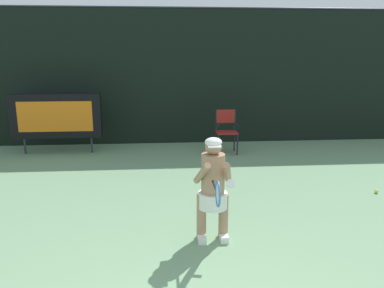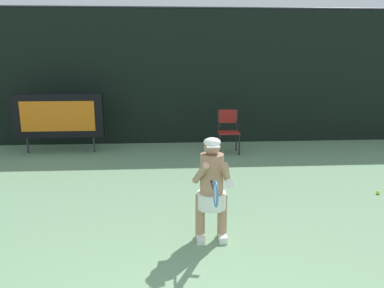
{
  "view_description": "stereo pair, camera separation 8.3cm",
  "coord_description": "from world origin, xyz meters",
  "px_view_note": "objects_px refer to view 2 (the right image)",
  "views": [
    {
      "loc": [
        -0.2,
        -2.05,
        2.49
      ],
      "look_at": [
        0.27,
        3.91,
        1.05
      ],
      "focal_mm": 35.74,
      "sensor_mm": 36.0,
      "label": 1
    },
    {
      "loc": [
        -0.12,
        -2.05,
        2.49
      ],
      "look_at": [
        0.27,
        3.91,
        1.05
      ],
      "focal_mm": 35.74,
      "sensor_mm": 36.0,
      "label": 2
    }
  ],
  "objects_px": {
    "water_bottle": "(211,150)",
    "scoreboard": "(59,116)",
    "tennis_ball_loose": "(378,192)",
    "tennis_player": "(212,186)",
    "umpire_chair": "(228,129)",
    "tennis_racket": "(215,193)"
  },
  "relations": [
    {
      "from": "water_bottle",
      "to": "scoreboard",
      "type": "bearing_deg",
      "value": 172.69
    },
    {
      "from": "tennis_ball_loose",
      "to": "water_bottle",
      "type": "bearing_deg",
      "value": 133.22
    },
    {
      "from": "scoreboard",
      "to": "tennis_player",
      "type": "height_order",
      "value": "scoreboard"
    },
    {
      "from": "water_bottle",
      "to": "umpire_chair",
      "type": "bearing_deg",
      "value": 24.64
    },
    {
      "from": "tennis_player",
      "to": "tennis_ball_loose",
      "type": "bearing_deg",
      "value": 24.92
    },
    {
      "from": "tennis_player",
      "to": "tennis_racket",
      "type": "bearing_deg",
      "value": -92.83
    },
    {
      "from": "water_bottle",
      "to": "tennis_ball_loose",
      "type": "distance_m",
      "value": 3.95
    },
    {
      "from": "tennis_racket",
      "to": "tennis_ball_loose",
      "type": "relative_size",
      "value": 8.85
    },
    {
      "from": "scoreboard",
      "to": "tennis_ball_loose",
      "type": "xyz_separation_m",
      "value": [
        6.47,
        -3.36,
        -0.91
      ]
    },
    {
      "from": "tennis_player",
      "to": "tennis_racket",
      "type": "relative_size",
      "value": 2.36
    },
    {
      "from": "tennis_player",
      "to": "tennis_ball_loose",
      "type": "height_order",
      "value": "tennis_player"
    },
    {
      "from": "tennis_racket",
      "to": "umpire_chair",
      "type": "bearing_deg",
      "value": 70.43
    },
    {
      "from": "water_bottle",
      "to": "tennis_player",
      "type": "bearing_deg",
      "value": -96.39
    },
    {
      "from": "umpire_chair",
      "to": "water_bottle",
      "type": "relative_size",
      "value": 4.08
    },
    {
      "from": "tennis_player",
      "to": "tennis_ball_loose",
      "type": "relative_size",
      "value": 20.89
    },
    {
      "from": "water_bottle",
      "to": "tennis_player",
      "type": "relative_size",
      "value": 0.19
    },
    {
      "from": "umpire_chair",
      "to": "tennis_racket",
      "type": "distance_m",
      "value": 5.29
    },
    {
      "from": "umpire_chair",
      "to": "tennis_ball_loose",
      "type": "relative_size",
      "value": 15.88
    },
    {
      "from": "tennis_player",
      "to": "tennis_ball_loose",
      "type": "xyz_separation_m",
      "value": [
        3.19,
        1.48,
        -0.73
      ]
    },
    {
      "from": "umpire_chair",
      "to": "water_bottle",
      "type": "bearing_deg",
      "value": -155.36
    },
    {
      "from": "tennis_player",
      "to": "scoreboard",
      "type": "bearing_deg",
      "value": 124.05
    },
    {
      "from": "tennis_racket",
      "to": "water_bottle",
      "type": "bearing_deg",
      "value": 75.19
    }
  ]
}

